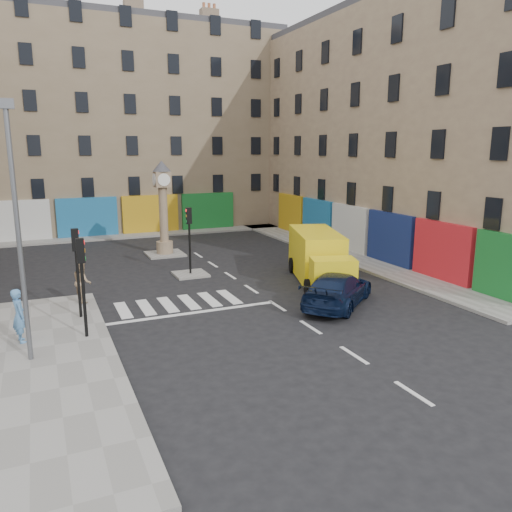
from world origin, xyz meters
TOP-DOWN VIEW (x-y plane):
  - ground at (0.00, 0.00)m, footprint 120.00×120.00m
  - sidewalk_left at (-11.00, -2.00)m, footprint 7.00×16.00m
  - sidewalk_right at (8.70, 10.00)m, footprint 2.60×30.00m
  - sidewalk_far at (-4.00, 22.20)m, footprint 32.00×2.40m
  - island_near at (-2.00, 8.00)m, footprint 1.80×1.80m
  - island_far at (-2.00, 14.00)m, footprint 2.40×2.40m
  - building_right at (15.00, 10.00)m, footprint 10.00×30.00m
  - building_far at (-4.00, 28.00)m, footprint 32.00×10.00m
  - traffic_light_left_near at (-8.30, 0.20)m, footprint 0.28×0.22m
  - traffic_light_left_far at (-8.30, 2.60)m, footprint 0.28×0.22m
  - traffic_light_island at (-2.00, 8.00)m, footprint 0.28×0.22m
  - lamp_post at (-10.20, -1.20)m, footprint 0.50×0.25m
  - clock_pillar at (-2.00, 14.00)m, footprint 1.20×1.20m
  - navy_sedan at (2.53, -0.00)m, footprint 5.38×5.00m
  - yellow_van at (3.91, 3.99)m, footprint 4.30×7.47m
  - pedestrian_blue at (-10.50, 0.61)m, footprint 0.62×0.81m
  - pedestrian_tan at (-8.00, 4.76)m, footprint 0.82×1.00m

SIDE VIEW (x-z plane):
  - ground at x=0.00m, z-range 0.00..0.00m
  - island_near at x=-2.00m, z-range 0.00..0.12m
  - island_far at x=-2.00m, z-range 0.00..0.12m
  - sidewalk_left at x=-11.00m, z-range 0.00..0.15m
  - sidewalk_right at x=8.70m, z-range 0.00..0.15m
  - sidewalk_far at x=-4.00m, z-range 0.00..0.15m
  - navy_sedan at x=2.53m, z-range 0.00..1.52m
  - pedestrian_tan at x=-8.00m, z-range 0.15..2.05m
  - pedestrian_blue at x=-10.50m, z-range 0.15..2.13m
  - yellow_van at x=3.91m, z-range -0.01..2.60m
  - traffic_light_island at x=-2.00m, z-range 0.74..4.44m
  - traffic_light_left_near at x=-8.30m, z-range 0.77..4.47m
  - traffic_light_left_far at x=-8.30m, z-range 0.77..4.47m
  - clock_pillar at x=-2.00m, z-range 0.50..6.60m
  - lamp_post at x=-10.20m, z-range 0.64..8.94m
  - building_right at x=15.00m, z-range 0.00..16.00m
  - building_far at x=-4.00m, z-range 0.00..17.00m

